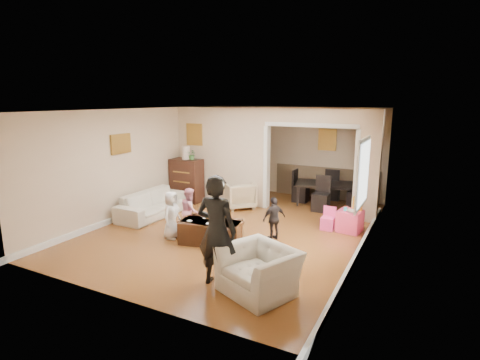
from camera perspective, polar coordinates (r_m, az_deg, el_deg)
The scene contains 27 objects.
floor at distance 8.54m, azimuth -0.62°, elevation -7.15°, with size 7.00×7.00×0.00m, color #9C6028.
partition_left at distance 10.42m, azimuth -2.71°, elevation 3.72°, with size 2.75×0.18×2.60m, color #CAB494.
partition_right at distance 9.15m, azimuth 18.70°, elevation 1.92°, with size 0.55×0.18×2.60m, color #CAB494.
partition_header at distance 9.33m, azimuth 10.71°, elevation 9.49°, with size 2.22×0.18×0.35m, color #CAB494.
window_pane at distance 6.93m, azimuth 18.12°, elevation 0.94°, with size 0.03×0.95×1.10m, color white.
framed_art_partition at distance 10.70m, azimuth -6.88°, elevation 6.84°, with size 0.45×0.03×0.55m, color brown.
framed_art_sofa_wall at distance 9.25m, azimuth -17.53°, elevation 5.23°, with size 0.03×0.55×0.40m, color brown.
framed_art_alcove at distance 10.96m, azimuth 13.03°, elevation 5.95°, with size 0.45×0.03×0.55m, color brown.
sofa at distance 9.56m, azimuth -12.73°, elevation -3.47°, with size 2.05×0.80×0.60m, color beige.
armchair_back at distance 9.96m, azimuth -0.04°, elevation -2.28°, with size 0.73×0.75×0.69m, color #C7B78A.
armchair_front at distance 5.74m, azimuth 2.87°, elevation -13.51°, with size 1.05×0.92×0.68m, color beige.
dresser at distance 10.67m, azimuth -8.04°, elevation -0.03°, with size 0.87×0.49×1.19m, color #361810.
table_lamp at distance 10.53m, azimuth -8.17°, elevation 4.09°, with size 0.22×0.22×0.36m, color beige.
potted_plant at distance 10.43m, azimuth -7.26°, elevation 3.82°, with size 0.26×0.22×0.28m, color #38692E.
coffee_table at distance 7.64m, azimuth -4.41°, elevation -7.80°, with size 1.19×0.60×0.45m, color #3A2112.
coffee_cup at distance 7.46m, azimuth -3.98°, elevation -6.08°, with size 0.10×0.10×0.10m, color beige.
play_table at distance 8.57m, azimuth 16.24°, elevation -5.97°, with size 0.48×0.48×0.46m, color #EA3D6D.
cereal_box at distance 8.54m, azimuth 17.31°, elevation -3.43°, with size 0.20×0.07×0.30m, color yellow.
cyan_cup at distance 8.46m, azimuth 15.62°, elevation -4.24°, with size 0.08×0.08×0.08m, color #24A5B7.
toy_block at distance 8.63m, azimuth 15.71°, elevation -4.03°, with size 0.08×0.06×0.05m, color red.
play_bowl at distance 8.37m, azimuth 16.52°, elevation -4.56°, with size 0.22×0.22×0.05m, color beige.
dining_table at distance 10.51m, azimuth 13.03°, elevation -2.09°, with size 1.68×0.94×0.59m, color black.
adult_person at distance 5.77m, azimuth -3.55°, elevation -7.66°, with size 0.63×0.42×1.74m, color black.
child_kneel_a at distance 7.89m, azimuth -10.30°, elevation -5.22°, with size 0.48×0.31×0.99m, color silver.
child_kneel_b at distance 8.16m, azimuth -7.54°, elevation -4.58°, with size 0.48×0.37×0.98m, color pink.
child_toddler at distance 7.75m, azimuth 5.17°, elevation -5.79°, with size 0.52×0.22×0.89m, color black.
craft_papers at distance 7.63m, azimuth -5.36°, elevation -6.04°, with size 0.69×0.49×0.00m.
Camera 1 is at (3.76, -7.13, 2.82)m, focal length 28.28 mm.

